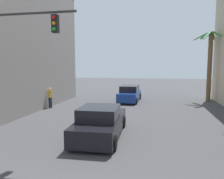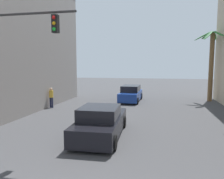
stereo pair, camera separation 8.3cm
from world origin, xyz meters
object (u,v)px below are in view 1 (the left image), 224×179
(car_far, at_px, (130,94))
(pedestrian_far_left, at_px, (50,96))
(palm_tree_far_right, at_px, (210,59))
(car_lead, at_px, (101,123))

(car_far, bearing_deg, pedestrian_far_left, -142.64)
(palm_tree_far_right, xyz_separation_m, pedestrian_far_left, (-13.70, -6.32, -3.17))
(car_far, height_order, palm_tree_far_right, palm_tree_far_right)
(car_lead, xyz_separation_m, pedestrian_far_left, (-5.95, 6.29, 0.27))
(car_lead, relative_size, palm_tree_far_right, 0.74)
(car_lead, relative_size, pedestrian_far_left, 3.02)
(car_far, distance_m, palm_tree_far_right, 8.51)
(palm_tree_far_right, bearing_deg, car_far, -167.57)
(palm_tree_far_right, height_order, pedestrian_far_left, palm_tree_far_right)
(car_far, bearing_deg, palm_tree_far_right, 12.43)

